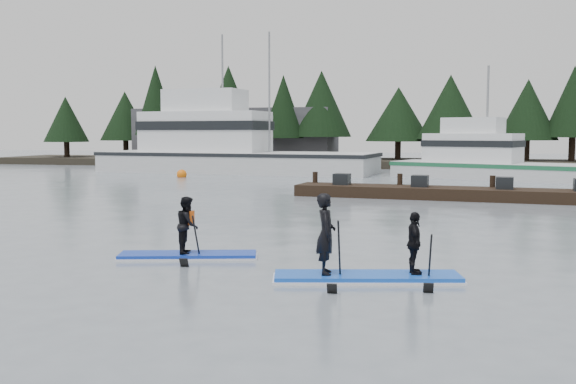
% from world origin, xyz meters
% --- Properties ---
extents(ground, '(160.00, 160.00, 0.00)m').
position_xyz_m(ground, '(0.00, 0.00, 0.00)').
color(ground, slate).
rests_on(ground, ground).
extents(far_shore, '(70.00, 8.00, 0.60)m').
position_xyz_m(far_shore, '(0.00, 42.00, 0.30)').
color(far_shore, '#2D281E').
rests_on(far_shore, ground).
extents(treeline, '(60.00, 4.00, 8.00)m').
position_xyz_m(treeline, '(0.00, 42.00, 0.00)').
color(treeline, black).
rests_on(treeline, ground).
extents(waterfront_building, '(18.00, 6.00, 5.00)m').
position_xyz_m(waterfront_building, '(-14.00, 44.00, 2.50)').
color(waterfront_building, '#4C4C51').
rests_on(waterfront_building, ground).
extents(fishing_boat_large, '(20.45, 7.64, 11.01)m').
position_xyz_m(fishing_boat_large, '(-10.64, 31.67, 0.86)').
color(fishing_boat_large, silver).
rests_on(fishing_boat_large, ground).
extents(fishing_boat_medium, '(13.05, 8.17, 7.77)m').
position_xyz_m(fishing_boat_medium, '(7.31, 29.33, 0.54)').
color(fishing_boat_medium, silver).
rests_on(fishing_boat_medium, ground).
extents(floating_dock, '(15.03, 3.39, 0.50)m').
position_xyz_m(floating_dock, '(5.47, 15.94, 0.25)').
color(floating_dock, black).
rests_on(floating_dock, ground).
extents(buoy_a, '(0.64, 0.64, 0.64)m').
position_xyz_m(buoy_a, '(-11.78, 25.90, 0.00)').
color(buoy_a, orange).
rests_on(buoy_a, ground).
extents(paddleboard_solo, '(3.18, 1.54, 1.86)m').
position_xyz_m(paddleboard_solo, '(-1.18, 1.18, 0.49)').
color(paddleboard_solo, '#1234B1').
rests_on(paddleboard_solo, ground).
extents(paddleboard_duo, '(3.67, 1.62, 2.16)m').
position_xyz_m(paddleboard_duo, '(3.00, -0.10, 0.53)').
color(paddleboard_duo, blue).
rests_on(paddleboard_duo, ground).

